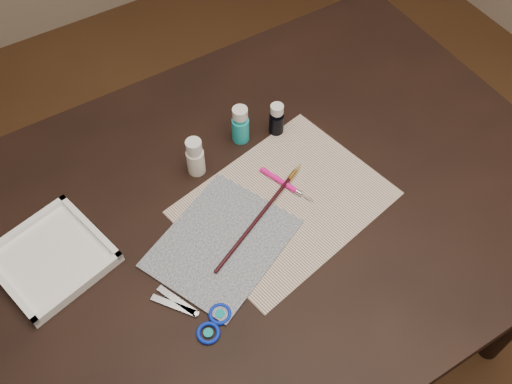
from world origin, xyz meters
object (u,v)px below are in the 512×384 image
scissors (188,313)px  paint_bottle_navy (277,119)px  canvas (222,243)px  paint_bottle_white (195,157)px  paint_bottle_cyan (240,124)px  paper (285,203)px  palette_tray (51,257)px

scissors → paint_bottle_navy: bearing=-89.2°
canvas → paint_bottle_white: (0.04, 0.18, 0.04)m
canvas → paint_bottle_cyan: paint_bottle_cyan is taller
paper → paint_bottle_navy: 0.20m
canvas → scissors: bearing=-142.4°
canvas → palette_tray: palette_tray is taller
paint_bottle_cyan → scissors: size_ratio=0.56×
canvas → paint_bottle_navy: bearing=37.8°
paint_bottle_white → palette_tray: (-0.33, -0.05, -0.03)m
paper → canvas: bearing=-173.5°
paint_bottle_white → palette_tray: bearing=-171.8°
paper → paint_bottle_white: (-0.11, 0.17, 0.04)m
paint_bottle_white → palette_tray: paint_bottle_white is taller
canvas → paint_bottle_white: paint_bottle_white is taller
paint_bottle_navy → palette_tray: paint_bottle_navy is taller
scissors → paint_bottle_cyan: bearing=-80.3°
paper → paint_bottle_navy: paint_bottle_navy is taller
paint_bottle_white → palette_tray: size_ratio=0.47×
paper → canvas: canvas is taller
canvas → palette_tray: bearing=154.9°
paint_bottle_cyan → palette_tray: paint_bottle_cyan is taller
paint_bottle_cyan → scissors: (-0.29, -0.31, -0.04)m
paper → scissors: scissors is taller
canvas → paint_bottle_cyan: (0.17, 0.21, 0.04)m
canvas → paint_bottle_navy: (0.24, 0.19, 0.04)m
paint_bottle_navy → palette_tray: size_ratio=0.41×
palette_tray → canvas: bearing=-25.1°
paper → paint_bottle_navy: (0.09, 0.17, 0.04)m
palette_tray → paint_bottle_white: bearing=8.2°
paint_bottle_white → paint_bottle_navy: (0.20, 0.01, -0.01)m
paper → paint_bottle_cyan: (0.01, 0.19, 0.04)m
paper → palette_tray: size_ratio=2.04×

